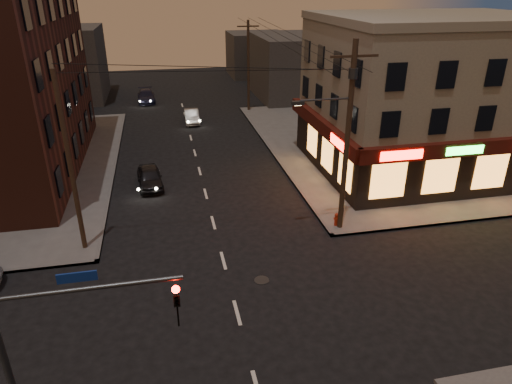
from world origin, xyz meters
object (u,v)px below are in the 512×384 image
object	(u,v)px
sedan_near	(150,177)
sedan_far	(146,96)
sedan_mid	(192,116)
fire_hydrant	(336,219)

from	to	relation	value
sedan_near	sedan_far	xyz separation A→B (m)	(-0.38, 24.38, 0.01)
sedan_near	sedan_far	distance (m)	24.38
sedan_mid	fire_hydrant	world-z (taller)	sedan_mid
sedan_near	sedan_mid	xyz separation A→B (m)	(4.02, 14.87, -0.03)
sedan_near	fire_hydrant	world-z (taller)	sedan_near
sedan_mid	fire_hydrant	distance (m)	23.65
sedan_near	fire_hydrant	bearing A→B (deg)	-42.94
sedan_mid	sedan_far	distance (m)	10.48
sedan_far	fire_hydrant	bearing A→B (deg)	-74.49
fire_hydrant	sedan_far	bearing A→B (deg)	108.07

